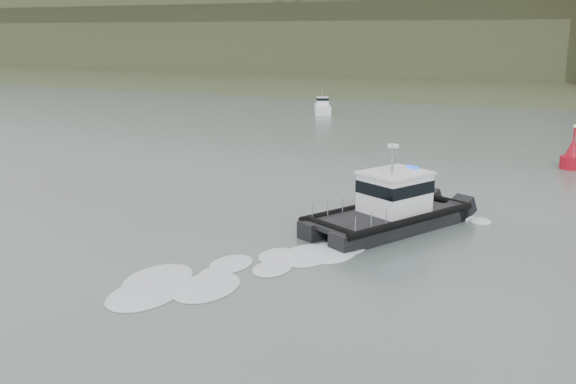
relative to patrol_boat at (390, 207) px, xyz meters
The scene contains 5 objects.
ground 11.89m from the patrol_boat, 110.99° to the right, with size 400.00×400.00×0.00m, color slate.
headlands 114.68m from the patrol_boat, 92.12° to the left, with size 500.00×105.36×27.12m.
patrol_boat is the anchor object (origin of this frame).
motorboat 48.88m from the patrol_boat, 115.67° to the left, with size 4.04×5.93×3.11m.
nav_buoy 21.92m from the patrol_boat, 67.80° to the left, with size 1.70×1.70×3.54m.
Camera 1 is at (12.72, -20.37, 9.99)m, focal length 40.00 mm.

